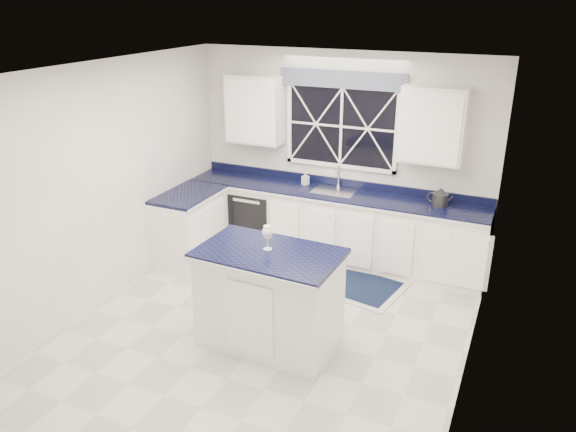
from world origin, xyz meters
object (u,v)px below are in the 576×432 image
at_px(wine_glass, 267,233).
at_px(soap_bottle, 305,178).
at_px(dishwasher, 258,217).
at_px(kettle, 440,198).
at_px(island, 269,298).
at_px(faucet, 338,176).

height_order(wine_glass, soap_bottle, wine_glass).
bearing_deg(soap_bottle, dishwasher, -167.97).
bearing_deg(kettle, soap_bottle, -173.78).
xyz_separation_m(island, wine_glass, (-0.03, 0.04, 0.68)).
distance_m(island, soap_bottle, 2.40).
bearing_deg(dishwasher, wine_glass, -60.61).
relative_size(dishwasher, wine_glass, 3.33).
bearing_deg(wine_glass, soap_bottle, 103.19).
height_order(dishwasher, kettle, kettle).
bearing_deg(soap_bottle, kettle, -2.93).
bearing_deg(kettle, dishwasher, -169.73).
xyz_separation_m(kettle, soap_bottle, (-1.80, 0.09, -0.02)).
relative_size(dishwasher, kettle, 2.59).
relative_size(dishwasher, faucet, 2.72).
bearing_deg(island, kettle, 62.55).
height_order(island, wine_glass, wine_glass).
bearing_deg(soap_bottle, island, -76.31).
xyz_separation_m(faucet, island, (0.11, -2.33, -0.58)).
xyz_separation_m(dishwasher, island, (1.21, -2.13, 0.11)).
height_order(dishwasher, island, island).
bearing_deg(kettle, faucet, -177.02).
relative_size(wine_glass, soap_bottle, 1.41).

